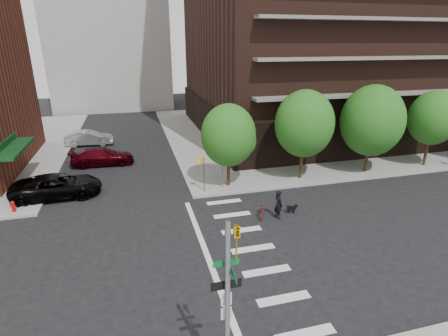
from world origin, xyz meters
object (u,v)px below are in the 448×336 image
parked_car_silver (89,138)px  parked_car_black (57,186)px  parked_car_maroon (102,156)px  scooter (262,210)px  dog_walker (278,204)px  traffic_signal (228,326)px  fire_hydrant (13,206)px

parked_car_silver → parked_car_black: bearing=178.3°
parked_car_maroon → scooter: size_ratio=3.41×
dog_walker → parked_car_maroon: bearing=29.8°
traffic_signal → parked_car_black: size_ratio=1.01×
fire_hydrant → parked_car_silver: bearing=78.0°
traffic_signal → parked_car_silver: traffic_signal is taller
traffic_signal → parked_car_black: 19.08m
scooter → parked_car_silver: bearing=143.2°
scooter → parked_car_black: bearing=175.5°
fire_hydrant → dog_walker: (16.19, -4.86, 0.38)m
parked_car_silver → dog_walker: 24.05m
fire_hydrant → parked_car_maroon: (4.99, 8.48, 0.23)m
parked_car_black → dog_walker: size_ratio=3.21×
parked_car_black → parked_car_silver: (0.98, 13.38, -0.04)m
traffic_signal → parked_car_silver: size_ratio=1.25×
fire_hydrant → parked_car_maroon: size_ratio=0.14×
parked_car_silver → traffic_signal: bearing=-165.1°
parked_car_black → scooter: size_ratio=3.76×
scooter → traffic_signal: bearing=-93.6°
traffic_signal → scooter: size_ratio=3.78×
traffic_signal → parked_car_silver: (-6.75, 30.72, -1.91)m
traffic_signal → scooter: 12.26m
fire_hydrant → scooter: bearing=-16.2°
parked_car_silver → dog_walker: bearing=-145.1°
parked_car_silver → dog_walker: dog_walker is taller
parked_car_black → parked_car_maroon: (2.69, 6.43, -0.04)m
traffic_signal → parked_car_maroon: (-5.04, 23.77, -1.91)m
traffic_signal → dog_walker: bearing=59.5°
traffic_signal → parked_car_maroon: bearing=102.0°
fire_hydrant → parked_car_maroon: 9.84m
traffic_signal → fire_hydrant: size_ratio=8.20×
fire_hydrant → scooter: 15.89m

